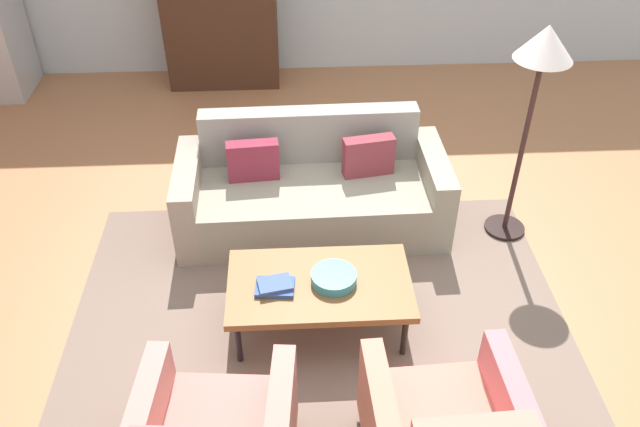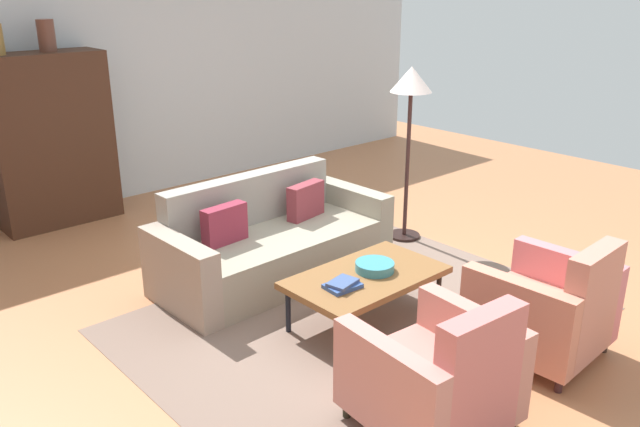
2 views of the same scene
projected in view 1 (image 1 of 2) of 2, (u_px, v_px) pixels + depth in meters
name	position (u px, v px, depth m)	size (l,w,h in m)	color
ground_plane	(352.00, 283.00, 4.76)	(11.23, 11.23, 0.00)	#B8754B
area_rug	(319.00, 319.00, 4.47)	(3.40, 2.60, 0.01)	#7D6559
couch	(312.00, 190.00, 5.19)	(2.12, 0.94, 0.86)	gray
coffee_table	(320.00, 286.00, 4.21)	(1.20, 0.70, 0.40)	black
fruit_bowl	(334.00, 278.00, 4.17)	(0.30, 0.30, 0.07)	teal
book_stack	(275.00, 286.00, 4.13)	(0.26, 0.20, 0.05)	#304F92
cabinet	(219.00, 2.00, 6.82)	(1.20, 0.51, 1.80)	#422619
floor_lamp	(541.00, 64.00, 4.37)	(0.40, 0.40, 1.72)	black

